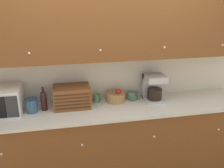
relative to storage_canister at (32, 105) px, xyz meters
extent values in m
plane|color=tan|center=(0.97, 0.26, -1.02)|extent=(24.00, 24.00, 0.00)
cube|color=silver|center=(0.97, 0.29, 0.28)|extent=(5.81, 0.06, 2.60)
cube|color=brown|center=(0.97, -0.05, -0.57)|extent=(3.41, 0.62, 0.89)
cube|color=silver|center=(0.97, -0.06, -0.10)|extent=(3.43, 0.65, 0.04)
sphere|color=white|center=(-0.31, -0.36, -0.37)|extent=(0.03, 0.03, 0.03)
sphere|color=white|center=(0.54, -0.36, -0.37)|extent=(0.03, 0.03, 0.03)
sphere|color=white|center=(1.39, -0.36, -0.37)|extent=(0.03, 0.03, 0.03)
sphere|color=white|center=(2.25, -0.36, -0.37)|extent=(0.03, 0.03, 0.03)
cube|color=silver|center=(0.97, 0.26, 0.21)|extent=(3.41, 0.01, 0.58)
cube|color=brown|center=(1.18, 0.08, 0.90)|extent=(2.99, 0.38, 0.80)
sphere|color=white|center=(0.05, -0.12, 0.64)|extent=(0.03, 0.03, 0.03)
sphere|color=white|center=(0.80, -0.12, 0.64)|extent=(0.03, 0.03, 0.03)
sphere|color=white|center=(1.55, -0.12, 0.64)|extent=(0.03, 0.03, 0.03)
sphere|color=white|center=(2.30, -0.12, 0.64)|extent=(0.03, 0.03, 0.03)
cube|color=#2D2D33|center=(-0.18, -0.16, 0.07)|extent=(0.12, 0.01, 0.25)
cylinder|color=#33567A|center=(0.00, 0.00, -0.01)|extent=(0.14, 0.14, 0.16)
cylinder|color=navy|center=(0.00, 0.00, 0.08)|extent=(0.14, 0.14, 0.01)
cylinder|color=black|center=(0.14, 0.03, 0.02)|extent=(0.07, 0.07, 0.20)
sphere|color=black|center=(0.14, 0.03, 0.12)|extent=(0.07, 0.07, 0.07)
cylinder|color=black|center=(0.14, 0.03, 0.17)|extent=(0.03, 0.03, 0.07)
cube|color=brown|center=(0.47, 0.06, 0.05)|extent=(0.44, 0.30, 0.26)
cube|color=#432713|center=(0.47, -0.09, -0.04)|extent=(0.40, 0.01, 0.02)
cube|color=#432713|center=(0.47, -0.09, 0.00)|extent=(0.40, 0.01, 0.02)
cube|color=#432713|center=(0.47, -0.09, 0.05)|extent=(0.40, 0.01, 0.02)
cube|color=#432713|center=(0.47, -0.09, 0.09)|extent=(0.40, 0.01, 0.02)
cube|color=#432713|center=(0.47, -0.09, 0.13)|extent=(0.40, 0.01, 0.02)
cylinder|color=#4C845B|center=(0.79, 0.14, -0.03)|extent=(0.08, 0.08, 0.10)
torus|color=#4C845B|center=(0.83, 0.14, -0.03)|extent=(0.01, 0.07, 0.07)
cylinder|color=#A87F4C|center=(1.03, 0.12, -0.03)|extent=(0.25, 0.25, 0.12)
sphere|color=red|center=(1.06, 0.10, 0.05)|extent=(0.08, 0.08, 0.08)
ellipsoid|color=slate|center=(1.26, 0.15, -0.06)|extent=(0.16, 0.16, 0.04)
ellipsoid|color=slate|center=(1.26, 0.15, -0.04)|extent=(0.15, 0.15, 0.05)
ellipsoid|color=slate|center=(1.26, 0.15, -0.01)|extent=(0.14, 0.14, 0.04)
cube|color=#B7B7BC|center=(1.52, 0.04, -0.07)|extent=(0.25, 0.26, 0.03)
cylinder|color=black|center=(1.52, 0.02, 0.01)|extent=(0.19, 0.19, 0.14)
cube|color=#B7B7BC|center=(1.52, 0.14, 0.09)|extent=(0.25, 0.06, 0.34)
cube|color=#B7B7BC|center=(1.52, 0.04, 0.22)|extent=(0.25, 0.26, 0.08)
camera|label=1|loc=(0.39, -2.78, 1.21)|focal=40.00mm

